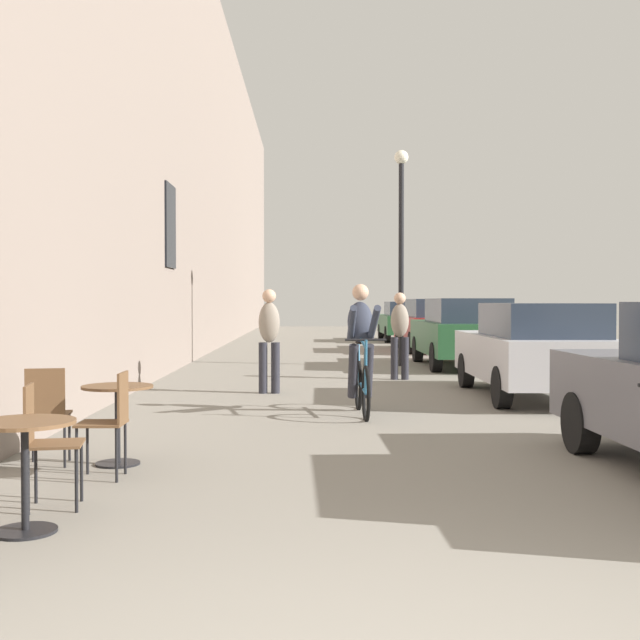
{
  "coord_description": "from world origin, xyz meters",
  "views": [
    {
      "loc": [
        -0.36,
        -2.6,
        1.49
      ],
      "look_at": [
        -0.14,
        13.03,
        1.11
      ],
      "focal_mm": 44.93,
      "sensor_mm": 36.0,
      "label": 1
    }
  ],
  "objects_px": {
    "street_lamp": "(401,229)",
    "parked_car_fourth": "(434,324)",
    "cafe_chair_mid_toward_wall": "(111,417)",
    "cafe_chair_mid_toward_street": "(47,409)",
    "pedestrian_mid": "(400,331)",
    "cyclist_on_bicycle": "(361,352)",
    "parked_car_fifth": "(405,321)",
    "parked_car_third": "(463,332)",
    "cafe_chair_near_toward_street": "(44,436)",
    "pedestrian_near": "(269,335)",
    "cafe_table_mid": "(117,407)",
    "cafe_table_near": "(25,452)",
    "parked_car_second": "(534,349)"
  },
  "relations": [
    {
      "from": "cafe_chair_mid_toward_street",
      "to": "cafe_chair_mid_toward_wall",
      "type": "bearing_deg",
      "value": -35.14
    },
    {
      "from": "cafe_chair_near_toward_street",
      "to": "cafe_chair_mid_toward_wall",
      "type": "bearing_deg",
      "value": 76.49
    },
    {
      "from": "cafe_chair_mid_toward_street",
      "to": "parked_car_fifth",
      "type": "bearing_deg",
      "value": 75.17
    },
    {
      "from": "cafe_chair_near_toward_street",
      "to": "pedestrian_mid",
      "type": "xyz_separation_m",
      "value": [
        3.6,
        9.33,
        0.41
      ]
    },
    {
      "from": "street_lamp",
      "to": "pedestrian_mid",
      "type": "bearing_deg",
      "value": -96.99
    },
    {
      "from": "cafe_chair_near_toward_street",
      "to": "cyclist_on_bicycle",
      "type": "distance_m",
      "value": 5.48
    },
    {
      "from": "street_lamp",
      "to": "parked_car_fourth",
      "type": "distance_m",
      "value": 6.13
    },
    {
      "from": "cafe_table_near",
      "to": "pedestrian_near",
      "type": "xyz_separation_m",
      "value": [
        1.18,
        7.71,
        0.42
      ]
    },
    {
      "from": "pedestrian_near",
      "to": "parked_car_third",
      "type": "height_order",
      "value": "pedestrian_near"
    },
    {
      "from": "cyclist_on_bicycle",
      "to": "parked_car_second",
      "type": "height_order",
      "value": "cyclist_on_bicycle"
    },
    {
      "from": "cyclist_on_bicycle",
      "to": "parked_car_fifth",
      "type": "distance_m",
      "value": 19.14
    },
    {
      "from": "cafe_chair_near_toward_street",
      "to": "pedestrian_near",
      "type": "xyz_separation_m",
      "value": [
        1.25,
        7.11,
        0.43
      ]
    },
    {
      "from": "cafe_table_mid",
      "to": "parked_car_fourth",
      "type": "bearing_deg",
      "value": 71.66
    },
    {
      "from": "cyclist_on_bicycle",
      "to": "pedestrian_near",
      "type": "distance_m",
      "value": 2.65
    },
    {
      "from": "cyclist_on_bicycle",
      "to": "parked_car_third",
      "type": "distance_m",
      "value": 7.85
    },
    {
      "from": "cyclist_on_bicycle",
      "to": "pedestrian_near",
      "type": "bearing_deg",
      "value": 120.12
    },
    {
      "from": "cafe_chair_mid_toward_street",
      "to": "parked_car_fourth",
      "type": "distance_m",
      "value": 17.51
    },
    {
      "from": "cafe_table_near",
      "to": "cafe_chair_mid_toward_street",
      "type": "distance_m",
      "value": 2.12
    },
    {
      "from": "parked_car_third",
      "to": "cafe_table_near",
      "type": "bearing_deg",
      "value": -112.46
    },
    {
      "from": "cafe_chair_near_toward_street",
      "to": "pedestrian_mid",
      "type": "bearing_deg",
      "value": 68.87
    },
    {
      "from": "parked_car_third",
      "to": "parked_car_fifth",
      "type": "distance_m",
      "value": 11.58
    },
    {
      "from": "pedestrian_mid",
      "to": "parked_car_fourth",
      "type": "height_order",
      "value": "pedestrian_mid"
    },
    {
      "from": "parked_car_third",
      "to": "parked_car_fourth",
      "type": "xyz_separation_m",
      "value": [
        0.23,
        5.72,
        0.0
      ]
    },
    {
      "from": "cafe_table_near",
      "to": "cafe_chair_near_toward_street",
      "type": "distance_m",
      "value": 0.61
    },
    {
      "from": "parked_car_second",
      "to": "cafe_chair_near_toward_street",
      "type": "bearing_deg",
      "value": -129.61
    },
    {
      "from": "street_lamp",
      "to": "cafe_table_near",
      "type": "bearing_deg",
      "value": -106.69
    },
    {
      "from": "cafe_chair_mid_toward_street",
      "to": "cafe_chair_near_toward_street",
      "type": "bearing_deg",
      "value": -72.61
    },
    {
      "from": "street_lamp",
      "to": "parked_car_fifth",
      "type": "distance_m",
      "value": 11.64
    },
    {
      "from": "cafe_chair_mid_toward_street",
      "to": "pedestrian_mid",
      "type": "bearing_deg",
      "value": 62.73
    },
    {
      "from": "cafe_table_mid",
      "to": "cyclist_on_bicycle",
      "type": "height_order",
      "value": "cyclist_on_bicycle"
    },
    {
      "from": "cafe_chair_mid_toward_wall",
      "to": "pedestrian_mid",
      "type": "distance_m",
      "value": 9.02
    },
    {
      "from": "cafe_chair_near_toward_street",
      "to": "cafe_table_mid",
      "type": "distance_m",
      "value": 1.54
    },
    {
      "from": "cafe_table_near",
      "to": "pedestrian_mid",
      "type": "height_order",
      "value": "pedestrian_mid"
    },
    {
      "from": "parked_car_third",
      "to": "parked_car_fourth",
      "type": "distance_m",
      "value": 5.72
    },
    {
      "from": "cafe_chair_mid_toward_wall",
      "to": "parked_car_fourth",
      "type": "distance_m",
      "value": 17.75
    },
    {
      "from": "parked_car_third",
      "to": "parked_car_fourth",
      "type": "bearing_deg",
      "value": 87.72
    },
    {
      "from": "cyclist_on_bicycle",
      "to": "parked_car_fourth",
      "type": "relative_size",
      "value": 0.4
    },
    {
      "from": "parked_car_fifth",
      "to": "parked_car_second",
      "type": "bearing_deg",
      "value": -90.37
    },
    {
      "from": "cafe_chair_mid_toward_wall",
      "to": "parked_car_fourth",
      "type": "relative_size",
      "value": 0.2
    },
    {
      "from": "cafe_chair_near_toward_street",
      "to": "parked_car_fifth",
      "type": "distance_m",
      "value": 24.36
    },
    {
      "from": "cafe_chair_mid_toward_wall",
      "to": "cafe_chair_mid_toward_street",
      "type": "bearing_deg",
      "value": 144.86
    },
    {
      "from": "cafe_chair_mid_toward_street",
      "to": "pedestrian_mid",
      "type": "relative_size",
      "value": 0.54
    },
    {
      "from": "cyclist_on_bicycle",
      "to": "street_lamp",
      "type": "xyz_separation_m",
      "value": [
        1.4,
        7.62,
        2.3
      ]
    },
    {
      "from": "parked_car_fourth",
      "to": "cafe_table_mid",
      "type": "bearing_deg",
      "value": -108.34
    },
    {
      "from": "parked_car_fifth",
      "to": "cafe_table_near",
      "type": "bearing_deg",
      "value": -102.44
    },
    {
      "from": "cafe_table_near",
      "to": "parked_car_second",
      "type": "distance_m",
      "value": 8.8
    },
    {
      "from": "cafe_table_near",
      "to": "cafe_chair_mid_toward_wall",
      "type": "height_order",
      "value": "cafe_chair_mid_toward_wall"
    },
    {
      "from": "cafe_chair_near_toward_street",
      "to": "cyclist_on_bicycle",
      "type": "xyz_separation_m",
      "value": [
        2.58,
        4.82,
        0.29
      ]
    },
    {
      "from": "cafe_chair_mid_toward_wall",
      "to": "pedestrian_near",
      "type": "height_order",
      "value": "pedestrian_near"
    },
    {
      "from": "pedestrian_mid",
      "to": "parked_car_fourth",
      "type": "bearing_deg",
      "value": 77.0
    }
  ]
}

